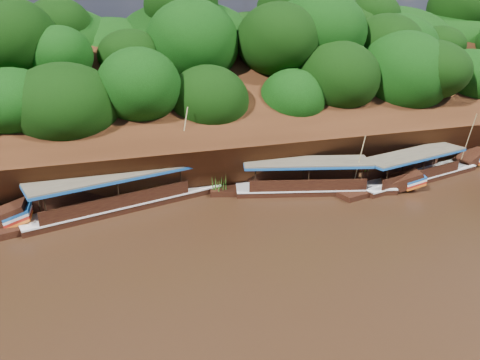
{
  "coord_description": "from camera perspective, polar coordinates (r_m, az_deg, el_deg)",
  "views": [
    {
      "loc": [
        -14.04,
        -21.67,
        13.11
      ],
      "look_at": [
        -4.56,
        7.0,
        1.73
      ],
      "focal_mm": 35.0,
      "sensor_mm": 36.0,
      "label": 1
    }
  ],
  "objects": [
    {
      "name": "boat_2",
      "position": [
        33.3,
        -12.3,
        -1.93
      ],
      "size": [
        16.44,
        6.24,
        6.88
      ],
      "rotation": [
        0.0,
        0.0,
        0.26
      ],
      "color": "black",
      "rests_on": "ground"
    },
    {
      "name": "boat_1",
      "position": [
        35.31,
        10.3,
        -0.53
      ],
      "size": [
        13.99,
        5.53,
        4.9
      ],
      "rotation": [
        0.0,
        0.0,
        -0.26
      ],
      "color": "black",
      "rests_on": "ground"
    },
    {
      "name": "riverbank",
      "position": [
        47.89,
        -0.74,
        7.1
      ],
      "size": [
        120.0,
        30.06,
        19.4
      ],
      "color": "black",
      "rests_on": "ground"
    },
    {
      "name": "reeds",
      "position": [
        35.31,
        0.84,
        0.29
      ],
      "size": [
        48.84,
        2.83,
        1.83
      ],
      "color": "#286018",
      "rests_on": "ground"
    },
    {
      "name": "ground",
      "position": [
        28.95,
        13.13,
        -6.85
      ],
      "size": [
        160.0,
        160.0,
        0.0
      ],
      "primitive_type": "plane",
      "color": "black",
      "rests_on": "ground"
    },
    {
      "name": "boat_0",
      "position": [
        40.25,
        21.53,
        0.94
      ],
      "size": [
        14.33,
        5.03,
        5.4
      ],
      "rotation": [
        0.0,
        0.0,
        0.23
      ],
      "color": "black",
      "rests_on": "ground"
    }
  ]
}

